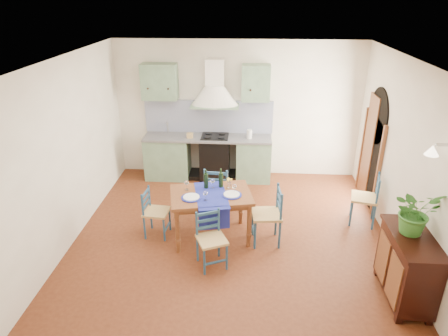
{
  "coord_description": "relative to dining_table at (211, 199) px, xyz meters",
  "views": [
    {
      "loc": [
        0.23,
        -5.47,
        3.66
      ],
      "look_at": [
        -0.14,
        0.3,
        1.07
      ],
      "focal_mm": 32.0,
      "sensor_mm": 36.0,
      "label": 1
    }
  ],
  "objects": [
    {
      "name": "ceiling",
      "position": [
        0.32,
        0.05,
        2.11
      ],
      "size": [
        5.0,
        5.0,
        0.01
      ],
      "primitive_type": "cube",
      "color": "silver",
      "rests_on": "back_wall"
    },
    {
      "name": "potted_plant",
      "position": [
        2.58,
        -1.13,
        0.53
      ],
      "size": [
        0.63,
        0.59,
        0.59
      ],
      "primitive_type": "imported",
      "rotation": [
        0.0,
        0.0,
        0.28
      ],
      "color": "#337328",
      "rests_on": "sideboard"
    },
    {
      "name": "chair_near",
      "position": [
        0.06,
        -0.7,
        -0.27
      ],
      "size": [
        0.51,
        0.51,
        0.83
      ],
      "color": "navy",
      "rests_on": "ground"
    },
    {
      "name": "back_wall",
      "position": [
        -0.15,
        2.34,
        0.36
      ],
      "size": [
        5.0,
        0.96,
        2.8
      ],
      "color": "white",
      "rests_on": "ground"
    },
    {
      "name": "left_wall",
      "position": [
        -2.18,
        0.05,
        0.71
      ],
      "size": [
        0.04,
        5.0,
        2.8
      ],
      "primitive_type": "cube",
      "color": "white",
      "rests_on": "ground"
    },
    {
      "name": "floor",
      "position": [
        0.32,
        0.05,
        -0.69
      ],
      "size": [
        5.0,
        5.0,
        0.0
      ],
      "primitive_type": "plane",
      "color": "#481E0F",
      "rests_on": "ground"
    },
    {
      "name": "sideboard",
      "position": [
        2.58,
        -1.22,
        -0.19
      ],
      "size": [
        0.5,
        1.05,
        0.94
      ],
      "color": "black",
      "rests_on": "ground"
    },
    {
      "name": "chair_far",
      "position": [
        0.04,
        0.71,
        -0.21
      ],
      "size": [
        0.48,
        0.48,
        0.94
      ],
      "color": "navy",
      "rests_on": "ground"
    },
    {
      "name": "chair_spare",
      "position": [
        2.55,
        0.6,
        -0.23
      ],
      "size": [
        0.51,
        0.51,
        0.9
      ],
      "color": "navy",
      "rests_on": "ground"
    },
    {
      "name": "chair_left",
      "position": [
        -0.91,
        0.02,
        -0.28
      ],
      "size": [
        0.41,
        0.41,
        0.8
      ],
      "color": "navy",
      "rests_on": "ground"
    },
    {
      "name": "right_wall",
      "position": [
        2.81,
        0.33,
        0.64
      ],
      "size": [
        0.26,
        5.0,
        2.8
      ],
      "color": "white",
      "rests_on": "ground"
    },
    {
      "name": "chair_right",
      "position": [
        0.89,
        -0.07,
        -0.21
      ],
      "size": [
        0.48,
        0.48,
        0.94
      ],
      "color": "navy",
      "rests_on": "ground"
    },
    {
      "name": "dining_table",
      "position": [
        0.0,
        0.0,
        0.0
      ],
      "size": [
        1.38,
        1.08,
        1.1
      ],
      "color": "brown",
      "rests_on": "ground"
    }
  ]
}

